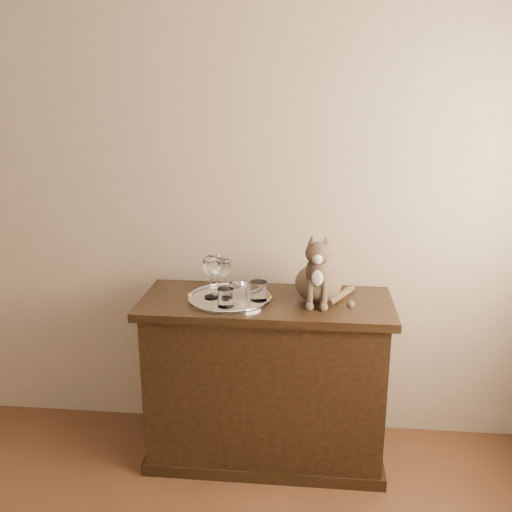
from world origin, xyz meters
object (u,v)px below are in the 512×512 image
Objects in this scene: wine_glass_a at (218,275)px; wine_glass_c at (211,276)px; tumbler_c at (259,291)px; wine_glass_d at (225,278)px; sideboard at (266,380)px; tumbler_b at (226,298)px; tumbler_a at (238,292)px; tray at (230,299)px; cat at (319,265)px.

wine_glass_c is (-0.02, -0.04, 0.01)m from wine_glass_a.
wine_glass_d is at bearing 169.06° from tumbler_c.
wine_glass_a is at bearing 164.48° from tumbler_c.
sideboard is 0.58m from wine_glass_a.
sideboard is at bearing -1.12° from wine_glass_d.
tumbler_a is at bearing 50.67° from tumbler_b.
tray is 0.45m from cat.
wine_glass_d is 0.17m from tumbler_c.
wine_glass_c is at bearing -177.00° from sideboard.
cat reaches higher than tumbler_a.
wine_glass_d is at bearing -31.28° from wine_glass_a.
cat is at bearing 19.68° from tumbler_b.
cat is (0.42, 0.15, 0.12)m from tumbler_b.
tumbler_b is at bearing -91.35° from tray.
wine_glass_c is at bearing -165.18° from wine_glass_d.
sideboard is at bearing 35.44° from tumbler_b.
tumbler_b is 0.17m from tumbler_c.
tumbler_c is at bearing 34.51° from tumbler_b.
tumbler_c is (0.09, 0.04, -0.00)m from tumbler_a.
sideboard is 0.52m from tumbler_b.
sideboard is at bearing -6.97° from wine_glass_a.
tray is 0.15m from tumbler_c.
wine_glass_c reaches higher than tray.
tumbler_b is 0.94× the size of tumbler_c.
tray is at bearing -43.73° from wine_glass_d.
wine_glass_c reaches higher than tumbler_c.
wine_glass_a is 0.05m from wine_glass_d.
tray is 1.89× the size of wine_glass_c.
wine_glass_d is (-0.02, 0.02, 0.10)m from tray.
tumbler_a is 1.12× the size of tumbler_b.
cat is at bearing 5.91° from sideboard.
tray is 0.14m from wine_glass_c.
tray is 0.13m from wine_glass_a.
wine_glass_a is 0.49m from cat.
wine_glass_d is (0.07, 0.02, -0.01)m from wine_glass_c.
cat reaches higher than tray.
wine_glass_c is 0.07m from wine_glass_d.
tumbler_b is at bearing -129.33° from tumbler_a.
tray is at bearing -2.43° from wine_glass_c.
wine_glass_d reaches higher than tumbler_b.
tray is 0.10m from wine_glass_d.
wine_glass_a reaches higher than tumbler_a.
tray is 0.12m from tumbler_b.
wine_glass_a reaches higher than tumbler_c.
tumbler_a is at bearing -158.44° from tumbler_c.
sideboard is 3.49× the size of cat.
tumbler_c reaches higher than sideboard.
cat is (0.51, 0.04, 0.06)m from wine_glass_c.
sideboard is 0.56m from wine_glass_d.
tumbler_c is at bearing -4.08° from tray.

